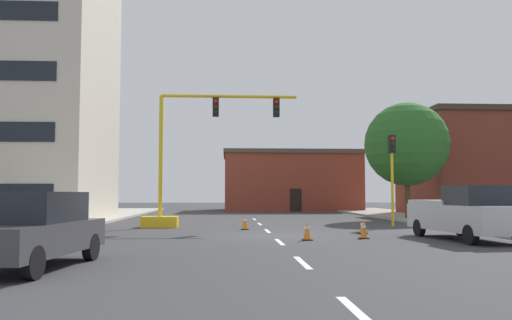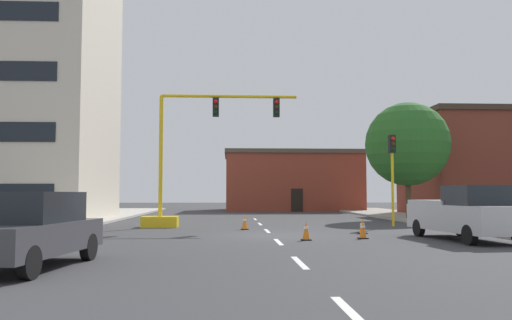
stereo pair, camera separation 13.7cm
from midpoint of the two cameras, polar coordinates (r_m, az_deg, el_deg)
name	(u,v)px [view 1 (the left image)]	position (r m, az deg, el deg)	size (l,w,h in m)	color
ground_plane	(272,235)	(21.53, 1.59, -8.23)	(160.00, 160.00, 0.00)	#38383A
sidewalk_left	(48,223)	(31.04, -21.90, -6.46)	(6.00, 56.00, 0.14)	#B2ADA3
sidewalk_right	(462,222)	(32.37, 21.48, -6.34)	(6.00, 56.00, 0.14)	#9E998E
lane_stripe_seg_0	(359,313)	(7.79, 10.68, -16.18)	(0.16, 2.40, 0.01)	silver
lane_stripe_seg_1	(302,262)	(13.13, 4.79, -11.11)	(0.16, 2.40, 0.01)	silver
lane_stripe_seg_2	(280,242)	(18.56, 2.39, -8.95)	(0.16, 2.40, 0.01)	silver
lane_stripe_seg_3	(267,231)	(24.02, 1.09, -7.76)	(0.16, 2.40, 0.01)	silver
lane_stripe_seg_4	(260,224)	(29.49, 0.27, -7.01)	(0.16, 2.40, 0.01)	silver
lane_stripe_seg_5	(254,219)	(34.98, -0.29, -6.49)	(0.16, 2.40, 0.01)	silver
building_brick_center	(289,181)	(54.30, 3.60, -2.33)	(13.67, 10.04, 5.99)	brown
building_row_right	(494,165)	(45.20, 24.55, -0.48)	(13.11, 10.07, 7.95)	brown
traffic_signal_gantry	(179,184)	(26.92, -8.55, -2.66)	(7.90, 1.20, 6.83)	yellow
traffic_light_pole_right	(392,159)	(28.41, 14.52, 0.10)	(0.32, 0.47, 4.80)	yellow
tree_right_mid	(407,144)	(35.38, 16.05, 1.66)	(5.44, 5.44, 7.65)	#4C3823
pickup_truck_silver	(466,213)	(20.66, 21.81, -5.45)	(2.51, 5.57, 1.99)	#BCBCC1
sedan_dark_gray_near_left	(32,229)	(13.05, -23.63, -6.95)	(2.36, 4.68, 1.74)	#3D3D42
traffic_cone_roadside_a	(307,231)	(19.28, 5.41, -7.71)	(0.36, 0.36, 0.71)	black
traffic_cone_roadside_b	(364,230)	(20.29, 11.49, -7.47)	(0.36, 0.36, 0.70)	black
traffic_cone_roadside_c	(245,222)	(24.90, -1.38, -6.82)	(0.36, 0.36, 0.71)	black
traffic_cone_roadside_d	(363,226)	(22.85, 11.43, -7.13)	(0.36, 0.36, 0.63)	black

